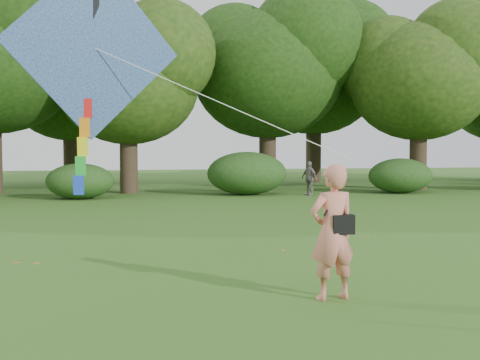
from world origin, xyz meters
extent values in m
plane|color=#265114|center=(0.00, 0.00, 0.00)|extent=(100.00, 100.00, 0.00)
imported|color=#D27662|center=(0.12, -0.08, 0.90)|extent=(0.72, 0.53, 1.81)
imported|color=slate|center=(5.59, 17.15, 0.73)|extent=(0.71, 0.93, 1.47)
cube|color=black|center=(0.24, -0.11, 1.01)|extent=(0.30, 0.20, 0.26)
cylinder|color=black|center=(0.12, -0.12, 1.36)|extent=(0.33, 0.14, 0.47)
cube|color=#2947B5|center=(-2.97, 0.77, 3.36)|extent=(2.34, 0.89, 2.47)
cube|color=black|center=(-2.97, 0.80, 3.36)|extent=(0.23, 0.37, 2.25)
cylinder|color=white|center=(-1.30, 0.32, 2.61)|extent=(3.34, 0.92, 1.51)
cube|color=red|center=(-3.07, 0.79, 2.56)|extent=(0.14, 0.06, 0.26)
cube|color=orange|center=(-3.10, 0.79, 2.30)|extent=(0.14, 0.06, 0.26)
cube|color=yellow|center=(-3.13, 0.79, 2.04)|extent=(0.14, 0.06, 0.26)
cube|color=green|center=(-3.16, 0.79, 1.78)|extent=(0.14, 0.06, 0.26)
cube|color=blue|center=(-3.19, 0.79, 1.52)|extent=(0.14, 0.06, 0.26)
cylinder|color=#3A2D1E|center=(-2.00, 20.00, 1.57)|extent=(0.80, 0.80, 3.15)
ellipsoid|color=#1E3F11|center=(-2.00, 20.00, 4.91)|extent=(6.40, 6.40, 5.44)
cylinder|color=#3A2D1E|center=(5.00, 22.00, 1.84)|extent=(0.86, 0.86, 3.67)
ellipsoid|color=#1E3F11|center=(5.00, 22.00, 5.76)|extent=(7.60, 7.60, 6.46)
cylinder|color=#3A2D1E|center=(12.00, 19.50, 1.72)|extent=(0.83, 0.83, 3.43)
ellipsoid|color=#1E3F11|center=(12.00, 19.50, 5.30)|extent=(6.80, 6.80, 5.78)
cylinder|color=#3A2D1E|center=(-5.00, 27.50, 1.75)|extent=(0.84, 0.84, 3.50)
ellipsoid|color=#1E3F11|center=(-5.00, 27.50, 5.43)|extent=(7.00, 7.00, 5.95)
cylinder|color=#3A2D1E|center=(9.00, 26.50, 2.01)|extent=(0.90, 0.90, 4.02)
ellipsoid|color=#1E3F11|center=(9.00, 26.50, 6.17)|extent=(7.80, 7.80, 6.63)
ellipsoid|color=#264919|center=(-4.00, 17.10, 0.71)|extent=(2.66, 2.09, 1.42)
ellipsoid|color=#264919|center=(3.00, 17.90, 0.94)|extent=(3.50, 2.75, 1.88)
ellipsoid|color=#264919|center=(10.00, 17.40, 0.79)|extent=(2.94, 2.31, 1.58)
cube|color=olive|center=(-4.05, 3.36, 0.00)|extent=(0.12, 0.08, 0.01)
cube|color=olive|center=(-4.40, 3.48, 0.00)|extent=(0.14, 0.13, 0.01)
cube|color=olive|center=(0.68, 10.61, 0.00)|extent=(0.14, 0.14, 0.01)
cube|color=olive|center=(2.90, 5.11, 0.00)|extent=(0.14, 0.14, 0.01)
cube|color=olive|center=(0.54, 3.75, 0.00)|extent=(0.10, 0.13, 0.01)
camera|label=1|loc=(-2.74, -7.59, 2.01)|focal=45.00mm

